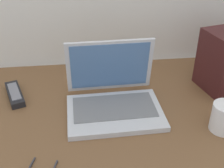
# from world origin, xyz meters

# --- Properties ---
(desk) EXTENTS (1.60, 0.76, 0.03)m
(desk) POSITION_xyz_m (0.00, 0.00, 0.01)
(desk) COLOR brown
(desk) RESTS_ON ground
(laptop) EXTENTS (0.32, 0.26, 0.22)m
(laptop) POSITION_xyz_m (0.02, 0.05, 0.08)
(laptop) COLOR silver
(laptop) RESTS_ON desk
(remote_control_far) EXTENTS (0.09, 0.17, 0.02)m
(remote_control_far) POSITION_xyz_m (-0.33, 0.15, 0.04)
(remote_control_far) COLOR black
(remote_control_far) RESTS_ON desk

